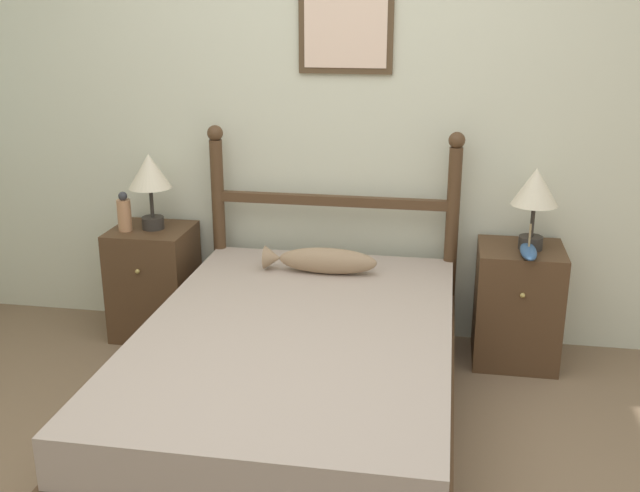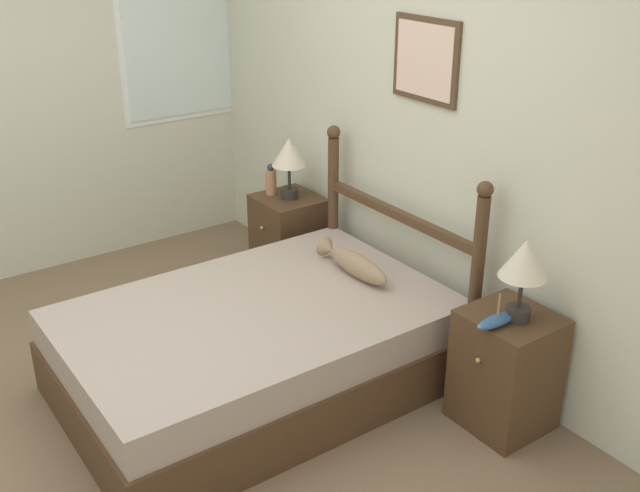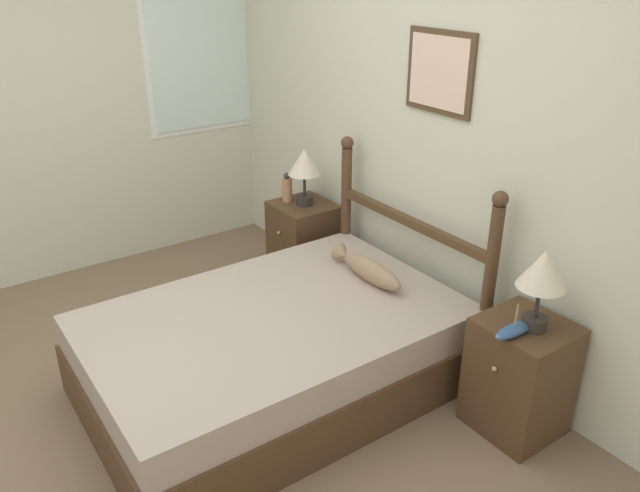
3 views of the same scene
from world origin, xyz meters
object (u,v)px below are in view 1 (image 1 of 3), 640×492
nightstand_left (154,281)px  nightstand_right (517,305)px  table_lamp_left (150,176)px  bed (297,378)px  model_boat (528,251)px  fish_pillow (320,260)px  table_lamp_right (535,192)px  bottle (124,213)px

nightstand_left → nightstand_right: same height
nightstand_left → table_lamp_left: table_lamp_left is taller
bed → table_lamp_left: bearing=138.7°
model_boat → table_lamp_left: bearing=176.2°
bed → model_boat: size_ratio=7.96×
nightstand_left → fish_pillow: size_ratio=1.07×
fish_pillow → table_lamp_right: bearing=9.8°
table_lamp_right → nightstand_right: bearing=165.0°
fish_pillow → nightstand_right: bearing=10.7°
table_lamp_left → model_boat: table_lamp_left is taller
nightstand_right → bottle: bearing=-178.4°
bed → model_boat: (0.98, 0.70, 0.39)m
table_lamp_left → model_boat: size_ratio=1.64×
nightstand_right → model_boat: 0.35m
model_boat → bottle: bearing=178.1°
nightstand_left → nightstand_right: 1.92m
table_lamp_left → table_lamp_right: (1.94, -0.01, 0.00)m
table_lamp_left → fish_pillow: (0.93, -0.19, -0.35)m
fish_pillow → table_lamp_left: bearing=168.7°
bed → nightstand_left: bearing=139.2°
bottle → table_lamp_right: bearing=1.3°
table_lamp_left → table_lamp_right: same height
table_lamp_right → bottle: size_ratio=1.91×
nightstand_right → table_lamp_right: 0.59m
nightstand_left → table_lamp_right: (1.95, -0.01, 0.59)m
bed → table_lamp_left: size_ratio=4.87×
nightstand_left → model_boat: model_boat is taller
nightstand_left → table_lamp_left: (0.01, 0.00, 0.59)m
table_lamp_right → bed: bearing=-140.6°
table_lamp_right → bottle: table_lamp_right is taller
table_lamp_left → bottle: table_lamp_left is taller
nightstand_right → bottle: (-2.03, -0.06, 0.39)m
table_lamp_left → table_lamp_right: size_ratio=1.00×
model_boat → bed: bearing=-144.3°
table_lamp_right → fish_pillow: bearing=-170.2°
table_lamp_right → bottle: (-2.07, -0.05, -0.19)m
bottle → fish_pillow: bearing=-6.8°
model_boat → table_lamp_right: bearing=80.5°
bottle → model_boat: (2.05, -0.07, -0.07)m
bed → bottle: size_ratio=9.31×
nightstand_left → model_boat: 1.97m
bottle → model_boat: bearing=-1.9°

